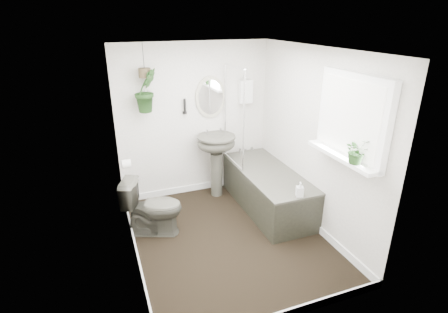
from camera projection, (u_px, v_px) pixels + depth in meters
name	position (u px, v px, depth m)	size (l,w,h in m)	color
floor	(228.00, 238.00, 4.45)	(2.30, 2.80, 0.02)	black
ceiling	(229.00, 48.00, 3.58)	(2.30, 2.80, 0.02)	white
wall_back	(194.00, 121.00, 5.24)	(2.30, 0.02, 2.30)	silver
wall_front	(293.00, 213.00, 2.80)	(2.30, 0.02, 2.30)	silver
wall_left	(125.00, 167.00, 3.64)	(0.02, 2.80, 2.30)	silver
wall_right	(314.00, 141.00, 4.40)	(0.02, 2.80, 2.30)	silver
skirting	(228.00, 234.00, 4.43)	(2.30, 2.80, 0.10)	white
bathtub	(267.00, 189.00, 5.04)	(0.72, 1.72, 0.58)	#404036
bath_screen	(234.00, 117.00, 4.98)	(0.04, 0.72, 1.40)	silver
shower_box	(246.00, 92.00, 5.29)	(0.20, 0.10, 0.35)	white
oval_mirror	(211.00, 97.00, 5.16)	(0.46, 0.03, 0.62)	#B3AD93
wall_sconce	(185.00, 106.00, 5.06)	(0.04, 0.04, 0.22)	black
toilet_roll_holder	(126.00, 164.00, 4.36)	(0.11, 0.11, 0.11)	white
window_recess	(352.00, 117.00, 3.58)	(0.08, 1.00, 0.90)	white
window_sill	(342.00, 156.00, 3.72)	(0.18, 1.00, 0.04)	white
window_blinds	(349.00, 118.00, 3.57)	(0.01, 0.86, 0.76)	white
toilet	(153.00, 207.00, 4.42)	(0.41, 0.73, 0.74)	#404036
pedestal_sink	(216.00, 166.00, 5.33)	(0.57, 0.49, 0.98)	#404036
sill_plant	(357.00, 151.00, 3.44)	(0.24, 0.21, 0.27)	black
hanging_plant	(146.00, 90.00, 4.67)	(0.32, 0.26, 0.59)	black
soap_bottle	(300.00, 189.00, 4.21)	(0.08, 0.09, 0.19)	black
hanging_pot	(145.00, 73.00, 4.58)	(0.16, 0.16, 0.12)	#473C26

